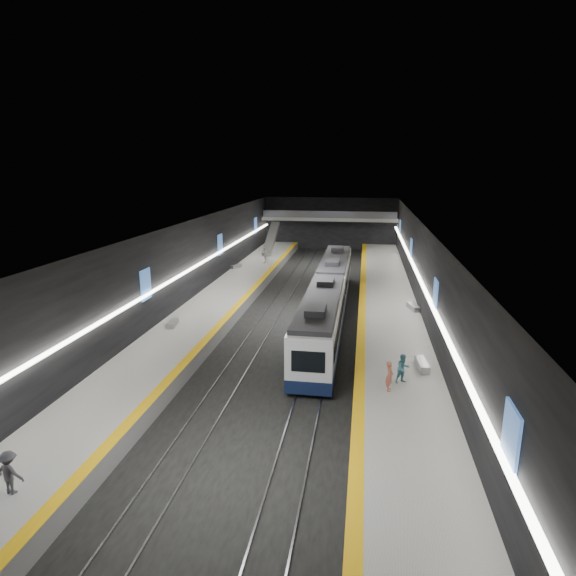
% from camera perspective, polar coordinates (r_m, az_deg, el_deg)
% --- Properties ---
extents(ground, '(70.00, 70.00, 0.00)m').
position_cam_1_polar(ground, '(41.36, 1.35, -3.54)').
color(ground, black).
rests_on(ground, ground).
extents(ceiling, '(20.00, 70.00, 0.04)m').
position_cam_1_polar(ceiling, '(39.65, 1.42, 7.54)').
color(ceiling, beige).
rests_on(ceiling, wall_left).
extents(wall_left, '(0.04, 70.00, 8.00)m').
position_cam_1_polar(wall_left, '(42.79, -12.02, 2.30)').
color(wall_left, black).
rests_on(wall_left, ground).
extents(wall_right, '(0.04, 70.00, 8.00)m').
position_cam_1_polar(wall_right, '(40.26, 15.64, 1.33)').
color(wall_right, black).
rests_on(wall_right, ground).
extents(wall_back, '(20.00, 0.04, 8.00)m').
position_cam_1_polar(wall_back, '(74.71, 5.04, 7.58)').
color(wall_back, black).
rests_on(wall_back, ground).
extents(platform_left, '(5.00, 70.00, 1.00)m').
position_cam_1_polar(platform_left, '(42.82, -8.65, -2.38)').
color(platform_left, slate).
rests_on(platform_left, ground).
extents(tile_surface_left, '(5.00, 70.00, 0.02)m').
position_cam_1_polar(tile_surface_left, '(42.68, -8.67, -1.72)').
color(tile_surface_left, '#989893').
rests_on(tile_surface_left, platform_left).
extents(tactile_strip_left, '(0.60, 70.00, 0.02)m').
position_cam_1_polar(tactile_strip_left, '(42.07, -5.81, -1.85)').
color(tactile_strip_left, yellow).
rests_on(tactile_strip_left, platform_left).
extents(platform_right, '(5.00, 70.00, 1.00)m').
position_cam_1_polar(platform_right, '(40.94, 11.83, -3.30)').
color(platform_right, slate).
rests_on(platform_right, ground).
extents(tile_surface_right, '(5.00, 70.00, 0.02)m').
position_cam_1_polar(tile_surface_right, '(40.79, 11.87, -2.62)').
color(tile_surface_right, '#989893').
rests_on(tile_surface_right, platform_right).
extents(tactile_strip_right, '(0.60, 70.00, 0.02)m').
position_cam_1_polar(tactile_strip_right, '(40.72, 8.78, -2.49)').
color(tactile_strip_right, yellow).
rests_on(tactile_strip_right, platform_right).
extents(rails, '(6.52, 70.00, 0.12)m').
position_cam_1_polar(rails, '(41.34, 1.35, -3.46)').
color(rails, gray).
rests_on(rails, ground).
extents(train, '(2.69, 30.05, 3.60)m').
position_cam_1_polar(train, '(40.61, 4.89, -0.69)').
color(train, '#0F1A39').
rests_on(train, ground).
extents(ad_posters, '(19.94, 53.50, 2.20)m').
position_cam_1_polar(ad_posters, '(41.19, 1.58, 2.86)').
color(ad_posters, '#3F6EBF').
rests_on(ad_posters, wall_left).
extents(cove_light_left, '(0.25, 68.60, 0.12)m').
position_cam_1_polar(cove_light_left, '(42.76, -11.75, 2.03)').
color(cove_light_left, white).
rests_on(cove_light_left, wall_left).
extents(cove_light_right, '(0.25, 68.60, 0.12)m').
position_cam_1_polar(cove_light_right, '(40.28, 15.34, 1.06)').
color(cove_light_right, white).
rests_on(cove_light_right, wall_right).
extents(mezzanine_bridge, '(20.00, 3.00, 1.50)m').
position_cam_1_polar(mezzanine_bridge, '(72.55, 4.93, 8.21)').
color(mezzanine_bridge, gray).
rests_on(mezzanine_bridge, wall_left).
extents(escalator, '(1.20, 7.50, 3.92)m').
position_cam_1_polar(escalator, '(66.98, -2.00, 5.91)').
color(escalator, '#99999E').
rests_on(escalator, platform_left).
extents(bench_left_near, '(0.70, 1.75, 0.42)m').
position_cam_1_polar(bench_left_near, '(37.17, -13.46, -4.06)').
color(bench_left_near, '#99999E').
rests_on(bench_left_near, platform_left).
extents(bench_left_far, '(1.04, 1.69, 0.40)m').
position_cam_1_polar(bench_left_far, '(56.79, -6.17, 2.57)').
color(bench_left_far, '#99999E').
rests_on(bench_left_far, platform_left).
extents(bench_right_near, '(0.73, 2.00, 0.48)m').
position_cam_1_polar(bench_right_near, '(29.88, 15.61, -8.74)').
color(bench_right_near, '#99999E').
rests_on(bench_right_near, platform_right).
extents(bench_right_far, '(0.98, 1.90, 0.45)m').
position_cam_1_polar(bench_right_far, '(41.44, 14.61, -2.20)').
color(bench_right_far, '#99999E').
rests_on(bench_right_far, platform_right).
extents(passenger_right_a, '(0.42, 0.62, 1.64)m').
position_cam_1_polar(passenger_right_a, '(26.48, 11.93, -10.20)').
color(passenger_right_a, '#BF6147').
rests_on(passenger_right_a, platform_right).
extents(passenger_right_b, '(1.01, 0.95, 1.66)m').
position_cam_1_polar(passenger_right_b, '(27.52, 13.47, -9.31)').
color(passenger_right_b, teal).
rests_on(passenger_right_b, platform_right).
extents(passenger_left_a, '(0.52, 1.15, 1.93)m').
position_cam_1_polar(passenger_left_a, '(59.38, -2.75, 3.90)').
color(passenger_left_a, beige).
rests_on(passenger_left_a, platform_left).
extents(passenger_left_b, '(1.14, 0.73, 1.68)m').
position_cam_1_polar(passenger_left_b, '(21.27, -30.11, -18.43)').
color(passenger_left_b, '#3F3E46').
rests_on(passenger_left_b, platform_left).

